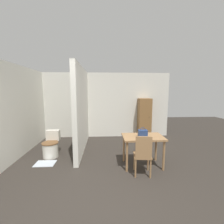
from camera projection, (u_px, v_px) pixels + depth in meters
The scene contains 10 objects.
ground_plane at pixel (98, 209), 2.30m from camera, with size 16.00×16.00×0.00m, color #2D2823.
wall_back at pixel (101, 105), 5.87m from camera, with size 5.34×0.12×2.50m.
wall_left at pixel (13, 113), 3.85m from camera, with size 0.12×4.73×2.50m.
partition_wall at pixel (82, 109), 4.57m from camera, with size 0.12×2.45×2.50m.
dining_table at pixel (143, 140), 3.57m from camera, with size 0.96×0.63×0.73m.
wooden_chair at pixel (143, 154), 3.16m from camera, with size 0.41×0.41×0.90m.
toilet at pixel (51, 146), 4.16m from camera, with size 0.43×0.58×0.68m.
handbag at pixel (143, 134), 3.46m from camera, with size 0.21×0.12×0.24m.
wooden_cabinet at pixel (144, 118), 5.76m from camera, with size 0.47×0.42×1.53m.
bath_mat at pixel (45, 164), 3.73m from camera, with size 0.48×0.34×0.01m.
Camera 1 is at (0.11, -2.08, 1.79)m, focal length 24.00 mm.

